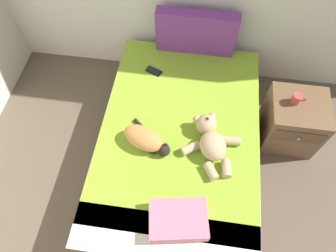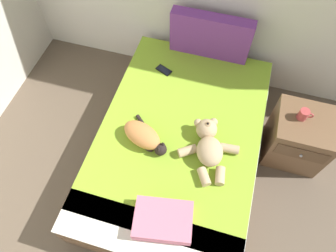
# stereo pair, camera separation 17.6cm
# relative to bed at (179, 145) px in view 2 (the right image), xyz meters

# --- Properties ---
(bed) EXTENTS (1.37, 2.04, 0.45)m
(bed) POSITION_rel_bed_xyz_m (0.00, 0.00, 0.00)
(bed) COLOR brown
(bed) RESTS_ON ground_plane
(patterned_cushion) EXTENTS (0.74, 0.12, 0.43)m
(patterned_cushion) POSITION_rel_bed_xyz_m (0.03, 0.94, 0.44)
(patterned_cushion) COLOR #72338C
(patterned_cushion) RESTS_ON bed
(cat) EXTENTS (0.42, 0.36, 0.15)m
(cat) POSITION_rel_bed_xyz_m (-0.26, -0.15, 0.30)
(cat) COLOR #D18447
(cat) RESTS_ON bed
(teddy_bear) EXTENTS (0.47, 0.57, 0.18)m
(teddy_bear) POSITION_rel_bed_xyz_m (0.26, -0.09, 0.30)
(teddy_bear) COLOR tan
(teddy_bear) RESTS_ON bed
(cell_phone) EXTENTS (0.16, 0.12, 0.01)m
(cell_phone) POSITION_rel_bed_xyz_m (-0.32, 0.61, 0.23)
(cell_phone) COLOR black
(cell_phone) RESTS_ON bed
(throw_pillow) EXTENTS (0.44, 0.34, 0.11)m
(throw_pillow) POSITION_rel_bed_xyz_m (0.08, -0.74, 0.28)
(throw_pillow) COLOR #D1728C
(throw_pillow) RESTS_ON bed
(nightstand) EXTENTS (0.49, 0.48, 0.54)m
(nightstand) POSITION_rel_bed_xyz_m (1.00, 0.34, 0.05)
(nightstand) COLOR brown
(nightstand) RESTS_ON ground_plane
(mug) EXTENTS (0.12, 0.08, 0.09)m
(mug) POSITION_rel_bed_xyz_m (0.93, 0.36, 0.36)
(mug) COLOR #B23F3F
(mug) RESTS_ON nightstand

